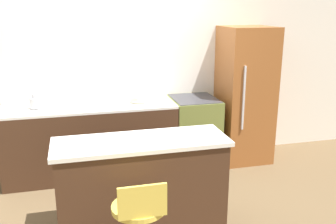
# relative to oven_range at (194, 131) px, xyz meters

# --- Properties ---
(ground_plane) EXTENTS (14.00, 14.00, 0.00)m
(ground_plane) POSITION_rel_oven_range_xyz_m (-1.04, -0.35, -0.46)
(ground_plane) COLOR brown
(wall_back) EXTENTS (8.00, 0.06, 2.60)m
(wall_back) POSITION_rel_oven_range_xyz_m (-1.04, 0.36, 0.84)
(wall_back) COLOR white
(wall_back) RESTS_ON ground_plane
(back_counter) EXTENTS (2.11, 0.66, 0.92)m
(back_counter) POSITION_rel_oven_range_xyz_m (-1.36, 0.00, -0.00)
(back_counter) COLOR #422819
(back_counter) RESTS_ON ground_plane
(kitchen_island) EXTENTS (1.61, 0.56, 0.91)m
(kitchen_island) POSITION_rel_oven_range_xyz_m (-0.96, -1.37, -0.00)
(kitchen_island) COLOR #422819
(kitchen_island) RESTS_ON ground_plane
(oven_range) EXTENTS (0.60, 0.67, 0.92)m
(oven_range) POSITION_rel_oven_range_xyz_m (0.00, 0.00, 0.00)
(oven_range) COLOR olive
(oven_range) RESTS_ON ground_plane
(refrigerator) EXTENTS (0.65, 0.68, 1.83)m
(refrigerator) POSITION_rel_oven_range_xyz_m (0.72, 0.00, 0.46)
(refrigerator) COLOR #995628
(refrigerator) RESTS_ON ground_plane
(kettle) EXTENTS (0.16, 0.16, 0.20)m
(kettle) POSITION_rel_oven_range_xyz_m (-1.98, 0.01, 0.54)
(kettle) COLOR silver
(kettle) RESTS_ON back_counter
(mixing_bowl) EXTENTS (0.23, 0.23, 0.07)m
(mixing_bowl) POSITION_rel_oven_range_xyz_m (-0.74, 0.01, 0.50)
(mixing_bowl) COLOR beige
(mixing_bowl) RESTS_ON back_counter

